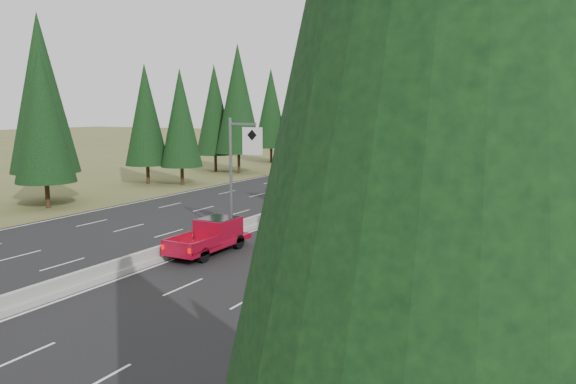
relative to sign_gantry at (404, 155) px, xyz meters
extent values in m
cube|color=black|center=(-8.92, 45.12, -5.23)|extent=(32.00, 260.00, 0.08)
cube|color=olive|center=(8.88, 45.12, -5.24)|extent=(3.60, 260.00, 0.06)
cube|color=#4F5729|center=(-26.72, 45.12, -5.24)|extent=(3.60, 260.00, 0.06)
cube|color=gray|center=(-8.92, 45.12, -5.04)|extent=(0.70, 260.00, 0.30)
cube|color=gray|center=(-8.92, 45.12, -4.64)|extent=(0.30, 260.00, 0.60)
cube|color=slate|center=(-8.57, 0.12, -1.29)|extent=(0.45, 0.45, 7.80)
cube|color=gray|center=(-8.57, 0.12, -5.04)|extent=(0.90, 0.90, 0.30)
cube|color=slate|center=(7.28, 0.12, -1.29)|extent=(0.45, 0.45, 7.80)
cube|color=gray|center=(7.28, 0.12, -5.04)|extent=(0.90, 0.90, 0.30)
cube|color=slate|center=(-0.64, 0.12, 2.53)|extent=(15.85, 0.35, 0.16)
cube|color=slate|center=(-0.64, 0.12, 1.69)|extent=(15.85, 0.35, 0.16)
cube|color=#054C19|center=(-3.92, -0.13, 0.36)|extent=(3.00, 0.10, 2.50)
cube|color=silver|center=(-3.92, -0.19, 0.36)|extent=(2.85, 0.02, 2.35)
cube|color=#054C19|center=(-2.92, -0.13, 1.86)|extent=(1.10, 0.10, 0.45)
cube|color=black|center=(2.58, -0.18, 0.86)|extent=(4.50, 0.40, 1.50)
cube|color=orange|center=(2.58, -0.40, 1.21)|extent=(3.80, 0.02, 0.18)
cube|color=orange|center=(2.58, -0.40, 0.86)|extent=(3.80, 0.02, 0.18)
cube|color=orange|center=(2.58, -0.40, 0.51)|extent=(3.80, 0.02, 0.18)
cylinder|color=slate|center=(-8.92, -9.88, -1.19)|extent=(0.20, 0.20, 8.00)
cube|color=gray|center=(-8.92, -9.88, -5.09)|extent=(0.50, 0.50, 0.20)
cube|color=slate|center=(-7.92, -9.88, 2.41)|extent=(2.00, 0.15, 0.15)
cube|color=silver|center=(-7.12, -10.00, 1.31)|extent=(1.50, 0.06, 1.80)
cylinder|color=black|center=(11.57, -21.67, -3.88)|extent=(0.40, 0.40, 2.78)
cone|color=black|center=(11.57, -21.67, 4.82)|extent=(6.26, 6.26, 14.61)
cylinder|color=black|center=(10.08, -5.62, -3.87)|extent=(0.40, 0.40, 2.79)
cone|color=black|center=(10.08, -5.62, 4.84)|extent=(6.28, 6.28, 14.65)
cylinder|color=black|center=(10.60, 8.21, -4.29)|extent=(0.40, 0.40, 1.96)
cone|color=black|center=(10.60, 8.21, 1.84)|extent=(4.41, 4.41, 10.30)
cylinder|color=black|center=(10.86, 25.02, -3.95)|extent=(0.40, 0.40, 2.63)
cylinder|color=black|center=(10.91, 38.91, -3.99)|extent=(0.40, 0.40, 2.56)
cylinder|color=black|center=(-29.55, -8.20, -4.13)|extent=(0.40, 0.40, 2.29)
cone|color=black|center=(-29.55, -8.20, 3.02)|extent=(5.14, 5.14, 12.00)
cylinder|color=black|center=(-32.47, -5.89, -3.88)|extent=(0.40, 0.40, 2.79)
cone|color=black|center=(-32.47, -5.89, 4.83)|extent=(6.27, 6.27, 14.62)
cylinder|color=black|center=(-28.84, 9.52, -4.21)|extent=(0.40, 0.40, 2.12)
cone|color=black|center=(-28.84, 9.52, 2.41)|extent=(4.77, 4.77, 11.13)
cylinder|color=black|center=(-33.01, 8.42, -4.16)|extent=(0.40, 0.40, 2.22)
cone|color=black|center=(-33.01, 8.42, 2.77)|extent=(4.99, 4.99, 11.65)
cylinder|color=black|center=(-29.65, 22.63, -3.88)|extent=(0.40, 0.40, 2.77)
cone|color=black|center=(-29.65, 22.63, 4.77)|extent=(6.23, 6.23, 14.54)
cylinder|color=black|center=(-33.75, 22.94, -4.09)|extent=(0.40, 0.40, 2.37)
cone|color=black|center=(-33.75, 22.94, 3.31)|extent=(5.32, 5.32, 12.42)
cylinder|color=black|center=(-28.96, 36.81, -4.32)|extent=(0.40, 0.40, 1.90)
cone|color=black|center=(-28.96, 36.81, 1.61)|extent=(4.27, 4.27, 9.97)
cylinder|color=black|center=(-33.67, 38.36, -4.05)|extent=(0.40, 0.40, 2.44)
cone|color=black|center=(-33.67, 38.36, 3.57)|extent=(5.49, 5.49, 12.80)
cylinder|color=black|center=(-28.25, 51.11, -4.26)|extent=(0.40, 0.40, 2.01)
cone|color=black|center=(-28.25, 51.11, 2.02)|extent=(4.52, 4.52, 10.55)
cylinder|color=black|center=(-33.73, 52.02, -4.15)|extent=(0.40, 0.40, 2.24)
cone|color=black|center=(-33.73, 52.02, 2.83)|extent=(5.03, 5.03, 11.74)
cylinder|color=black|center=(-29.14, 65.97, -4.33)|extent=(0.40, 0.40, 1.88)
cone|color=black|center=(-29.14, 65.97, 1.54)|extent=(4.23, 4.23, 9.86)
cylinder|color=black|center=(-33.37, 66.01, -4.31)|extent=(0.40, 0.40, 1.91)
cone|color=black|center=(-33.37, 66.01, 1.67)|extent=(4.31, 4.31, 10.05)
cylinder|color=black|center=(-29.82, 82.38, -3.79)|extent=(0.40, 0.40, 2.96)
cone|color=black|center=(-29.82, 82.38, 5.46)|extent=(6.66, 6.66, 15.53)
cylinder|color=black|center=(-33.16, 83.02, -4.31)|extent=(0.40, 0.40, 1.91)
cone|color=black|center=(-33.16, 83.02, 1.66)|extent=(4.30, 4.30, 10.04)
cylinder|color=black|center=(-28.21, 95.05, -4.15)|extent=(0.40, 0.40, 2.24)
cone|color=black|center=(-28.21, 95.05, 2.84)|extent=(5.03, 5.03, 11.74)
cylinder|color=black|center=(-32.23, 94.84, -3.99)|extent=(0.40, 0.40, 2.56)
cone|color=black|center=(-32.23, 94.84, 4.00)|extent=(5.75, 5.75, 13.42)
cylinder|color=black|center=(-29.34, 112.52, -4.11)|extent=(0.40, 0.40, 2.32)
cone|color=black|center=(-29.34, 112.52, 3.15)|extent=(5.23, 5.23, 12.19)
cylinder|color=black|center=(-33.15, 110.67, -4.06)|extent=(0.40, 0.40, 2.42)
cone|color=black|center=(-33.15, 110.67, 3.50)|extent=(5.44, 5.44, 12.69)
cylinder|color=black|center=(-28.39, 127.34, -4.18)|extent=(0.40, 0.40, 2.17)
cone|color=black|center=(-28.39, 127.34, 2.61)|extent=(4.89, 4.89, 11.41)
cylinder|color=black|center=(-32.73, 126.61, -4.27)|extent=(0.40, 0.40, 1.99)
cone|color=black|center=(-32.73, 126.61, 1.95)|extent=(4.48, 4.48, 10.45)
cylinder|color=black|center=(-27.93, 141.63, -4.22)|extent=(0.40, 0.40, 2.10)
cone|color=black|center=(-27.93, 141.63, 2.36)|extent=(4.74, 4.74, 11.05)
cylinder|color=black|center=(-33.76, 142.26, -4.21)|extent=(0.40, 0.40, 2.12)
cone|color=black|center=(-33.76, 142.26, 2.40)|extent=(4.76, 4.76, 11.11)
cylinder|color=black|center=(-29.30, 155.21, -4.23)|extent=(0.40, 0.40, 2.08)
cone|color=black|center=(-29.30, 155.21, 2.26)|extent=(4.67, 4.67, 10.90)
cylinder|color=black|center=(-33.56, 156.47, -4.12)|extent=(0.40, 0.40, 2.30)
cone|color=black|center=(-33.56, 156.47, 3.08)|extent=(5.18, 5.18, 12.10)
imported|color=silver|center=(3.02, -11.24, -4.36)|extent=(3.23, 6.17, 1.66)
cylinder|color=black|center=(-8.35, -16.39, -4.75)|extent=(0.33, 0.88, 0.88)
cylinder|color=black|center=(-6.49, -16.39, -4.75)|extent=(0.33, 0.88, 0.88)
cylinder|color=black|center=(-8.35, -12.77, -4.75)|extent=(0.33, 0.88, 0.88)
cylinder|color=black|center=(-6.49, -12.77, -4.75)|extent=(0.33, 0.88, 0.88)
cube|color=#A10923|center=(-7.42, -14.52, -4.59)|extent=(2.19, 6.13, 0.33)
cube|color=#A10923|center=(-7.42, -13.54, -3.82)|extent=(2.08, 2.41, 1.20)
cube|color=black|center=(-7.42, -13.54, -3.49)|extent=(1.86, 2.08, 0.60)
cube|color=#A10923|center=(-8.46, -16.17, -4.20)|extent=(0.11, 2.63, 0.66)
cube|color=#A10923|center=(-6.38, -16.17, -4.20)|extent=(0.11, 2.63, 0.66)
cube|color=#A10923|center=(-7.42, -17.48, -4.20)|extent=(2.19, 0.11, 0.66)
imported|color=#125033|center=(-6.67, 36.44, -4.43)|extent=(1.91, 4.52, 1.52)
imported|color=#5A1D0C|center=(4.39, 42.02, -4.47)|extent=(1.81, 4.48, 1.45)
imported|color=black|center=(-2.32, 62.88, -4.52)|extent=(2.02, 4.64, 1.33)
imported|color=silver|center=(-1.52, 76.20, -4.43)|extent=(3.01, 5.65, 1.51)
imported|color=black|center=(-2.80, 95.66, -4.52)|extent=(1.61, 3.93, 1.33)
imported|color=black|center=(-14.86, 9.04, -4.42)|extent=(1.86, 4.72, 1.53)
imported|color=navy|center=(-23.42, 30.19, -4.46)|extent=(2.29, 5.13, 1.46)
imported|color=silver|center=(-14.43, 27.35, -4.47)|extent=(1.79, 4.28, 1.45)
imported|color=black|center=(-17.93, 53.63, -4.38)|extent=(2.88, 5.90, 1.61)
camera|label=1|loc=(12.30, -41.13, 3.37)|focal=35.00mm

